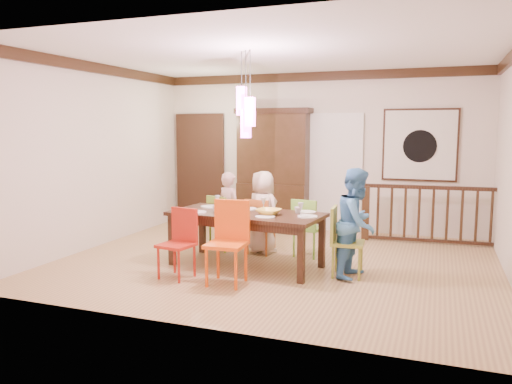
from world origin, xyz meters
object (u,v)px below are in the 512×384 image
(person_end_right, at_px, (357,223))
(china_hutch, at_px, (273,169))
(dining_table, at_px, (246,219))
(balustrade, at_px, (433,214))
(person_far_left, at_px, (229,211))
(chair_end_right, at_px, (348,237))
(person_far_mid, at_px, (263,212))
(chair_far_left, at_px, (224,218))

(person_end_right, bearing_deg, china_hutch, 47.63)
(dining_table, relative_size, balustrade, 0.95)
(balustrade, distance_m, person_far_left, 3.33)
(dining_table, bearing_deg, china_hutch, 106.36)
(balustrade, height_order, person_end_right, person_end_right)
(dining_table, height_order, chair_end_right, chair_end_right)
(balustrade, xyz_separation_m, person_far_mid, (-2.42, -1.52, 0.13))
(chair_far_left, distance_m, person_far_left, 0.14)
(chair_far_left, relative_size, china_hutch, 0.38)
(dining_table, bearing_deg, person_far_left, 132.27)
(chair_end_right, height_order, person_end_right, person_end_right)
(person_end_right, bearing_deg, person_far_left, 79.95)
(dining_table, xyz_separation_m, chair_far_left, (-0.67, 0.77, -0.17))
(person_far_mid, bearing_deg, chair_end_right, 174.16)
(chair_end_right, bearing_deg, balustrade, -27.38)
(chair_far_left, distance_m, china_hutch, 2.00)
(dining_table, distance_m, person_end_right, 1.49)
(dining_table, relative_size, chair_end_right, 2.41)
(chair_far_left, height_order, person_end_right, person_end_right)
(balustrade, xyz_separation_m, person_end_right, (-0.89, -2.28, 0.20))
(person_end_right, bearing_deg, dining_table, 101.71)
(person_far_left, xyz_separation_m, person_far_mid, (0.56, -0.03, 0.02))
(chair_far_left, height_order, china_hutch, china_hutch)
(balustrade, relative_size, person_far_left, 1.88)
(person_far_left, relative_size, person_end_right, 0.87)
(person_end_right, bearing_deg, balustrade, -10.69)
(dining_table, bearing_deg, person_end_right, 7.09)
(chair_end_right, bearing_deg, china_hutch, 31.42)
(dining_table, relative_size, person_far_left, 1.77)
(dining_table, height_order, person_far_left, person_far_left)
(person_far_left, bearing_deg, china_hutch, -69.65)
(chair_far_left, bearing_deg, china_hutch, -75.63)
(balustrade, distance_m, person_far_mid, 2.86)
(chair_end_right, bearing_deg, person_far_mid, 57.48)
(chair_end_right, relative_size, china_hutch, 0.40)
(china_hutch, distance_m, person_far_mid, 1.98)
(chair_end_right, bearing_deg, person_end_right, -85.75)
(dining_table, distance_m, china_hutch, 2.74)
(china_hutch, distance_m, person_end_right, 3.32)
(chair_far_left, xyz_separation_m, person_far_left, (0.07, 0.05, 0.12))
(person_end_right, bearing_deg, person_far_mid, 74.18)
(dining_table, height_order, person_far_mid, person_far_mid)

